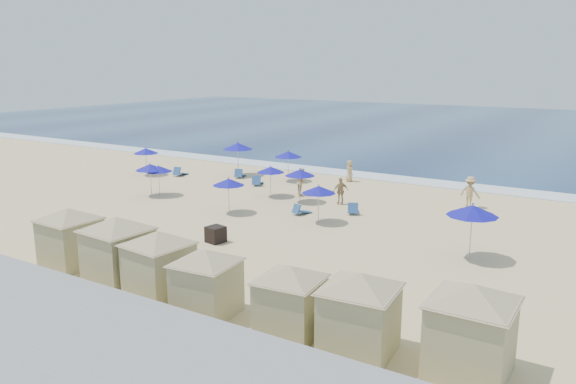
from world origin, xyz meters
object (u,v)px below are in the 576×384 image
(trash_bin, at_px, (216,234))
(beachgoer_2, at_px, (470,192))
(umbrella_7, at_px, (300,173))
(umbrella_9, at_px, (473,210))
(umbrella_5, at_px, (271,170))
(beachgoer_0, at_px, (302,182))
(umbrella_3, at_px, (158,169))
(cabana_2, at_px, (158,255))
(umbrella_1, at_px, (150,167))
(beachgoer_3, at_px, (349,171))
(cabana_5, at_px, (360,303))
(umbrella_6, at_px, (229,182))
(beachgoer_1, at_px, (341,191))
(umbrella_2, at_px, (238,146))
(cabana_4, at_px, (290,291))
(umbrella_4, at_px, (288,154))
(umbrella_8, at_px, (319,190))
(cabana_0, at_px, (70,230))
(cabana_6, at_px, (472,318))
(cabana_1, at_px, (118,241))
(cabana_3, at_px, (206,274))
(umbrella_0, at_px, (146,151))

(trash_bin, xyz_separation_m, beachgoer_2, (8.64, 13.40, 0.56))
(umbrella_7, xyz_separation_m, umbrella_9, (11.77, -5.08, 0.34))
(umbrella_5, relative_size, beachgoer_0, 1.13)
(umbrella_5, bearing_deg, beachgoer_2, 18.47)
(umbrella_3, bearing_deg, cabana_2, -45.33)
(umbrella_1, distance_m, beachgoer_3, 14.30)
(trash_bin, xyz_separation_m, beachgoer_0, (-1.53, 10.78, 0.52))
(cabana_5, relative_size, beachgoer_2, 2.31)
(umbrella_6, relative_size, beachgoer_1, 1.26)
(umbrella_9, distance_m, beachgoer_0, 14.32)
(trash_bin, distance_m, umbrella_1, 11.44)
(trash_bin, distance_m, umbrella_2, 16.98)
(cabana_4, relative_size, umbrella_1, 1.83)
(trash_bin, bearing_deg, cabana_5, -19.34)
(umbrella_1, relative_size, umbrella_4, 0.95)
(beachgoer_3, bearing_deg, umbrella_8, 146.99)
(umbrella_5, height_order, umbrella_6, umbrella_6)
(cabana_5, bearing_deg, umbrella_8, 123.84)
(cabana_0, distance_m, cabana_5, 13.56)
(umbrella_1, bearing_deg, cabana_4, -33.01)
(umbrella_5, relative_size, umbrella_6, 0.98)
(umbrella_2, xyz_separation_m, umbrella_7, (8.53, -4.95, -0.41))
(umbrella_1, distance_m, umbrella_8, 12.43)
(cabana_0, distance_m, umbrella_8, 12.80)
(cabana_0, bearing_deg, umbrella_8, 63.63)
(cabana_5, height_order, umbrella_4, cabana_5)
(umbrella_2, distance_m, beachgoer_1, 11.78)
(umbrella_8, relative_size, umbrella_9, 0.83)
(cabana_2, bearing_deg, cabana_6, 3.17)
(cabana_5, distance_m, umbrella_8, 14.14)
(umbrella_9, bearing_deg, cabana_4, -106.36)
(cabana_0, bearing_deg, cabana_1, -3.25)
(umbrella_6, height_order, umbrella_9, umbrella_9)
(cabana_0, height_order, cabana_2, cabana_0)
(beachgoer_1, bearing_deg, cabana_1, 35.89)
(cabana_3, bearing_deg, umbrella_1, 141.03)
(cabana_5, bearing_deg, cabana_3, -176.12)
(cabana_5, distance_m, beachgoer_3, 25.29)
(cabana_0, height_order, umbrella_7, cabana_0)
(beachgoer_2, xyz_separation_m, beachgoer_3, (-9.53, 3.16, -0.16))
(cabana_1, xyz_separation_m, umbrella_9, (11.06, 10.04, 0.54))
(cabana_3, xyz_separation_m, umbrella_1, (-14.77, 11.95, 0.43))
(cabana_4, distance_m, umbrella_7, 17.65)
(umbrella_0, bearing_deg, umbrella_7, -4.90)
(umbrella_8, xyz_separation_m, beachgoer_2, (6.12, 7.72, -0.89))
(umbrella_3, bearing_deg, cabana_5, -30.88)
(cabana_0, bearing_deg, umbrella_4, 94.65)
(beachgoer_3, bearing_deg, cabana_4, 151.04)
(cabana_1, bearing_deg, cabana_2, -4.09)
(cabana_3, relative_size, umbrella_3, 1.98)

